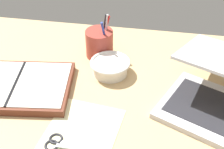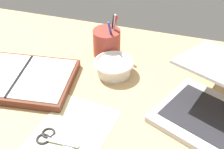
{
  "view_description": "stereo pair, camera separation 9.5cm",
  "coord_description": "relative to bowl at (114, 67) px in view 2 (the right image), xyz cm",
  "views": [
    {
      "loc": [
        11.6,
        -66.02,
        67.77
      ],
      "look_at": [
        -1.19,
        8.29,
        9.0
      ],
      "focal_mm": 50.0,
      "sensor_mm": 36.0,
      "label": 1
    },
    {
      "loc": [
        20.89,
        -63.81,
        67.77
      ],
      "look_at": [
        -1.19,
        8.29,
        9.0
      ],
      "focal_mm": 50.0,
      "sensor_mm": 36.0,
      "label": 2
    }
  ],
  "objects": [
    {
      "name": "desk_top",
      "position": [
        3.45,
        -17.82,
        -3.83
      ],
      "size": [
        140.0,
        100.0,
        2.0
      ],
      "primitive_type": "cube",
      "color": "tan",
      "rests_on": "ground"
    },
    {
      "name": "bowl",
      "position": [
        0.0,
        0.0,
        0.0
      ],
      "size": [
        13.74,
        13.74,
        5.06
      ],
      "color": "silver",
      "rests_on": "desk_top"
    },
    {
      "name": "pen_cup",
      "position": [
        -5.74,
        10.28,
        2.36
      ],
      "size": [
        10.0,
        10.0,
        16.65
      ],
      "color": "#9E382D",
      "rests_on": "desk_top"
    },
    {
      "name": "planner",
      "position": [
        -28.13,
        -13.59,
        -1.39
      ],
      "size": [
        37.23,
        28.45,
        3.05
      ],
      "rotation": [
        0.0,
        0.0,
        0.13
      ],
      "color": "brown",
      "rests_on": "desk_top"
    },
    {
      "name": "scissors",
      "position": [
        -8.28,
        -32.95,
        -2.49
      ],
      "size": [
        12.24,
        6.47,
        0.8
      ],
      "rotation": [
        0.0,
        0.0,
        -0.19
      ],
      "color": "#B7B7BC",
      "rests_on": "desk_top"
    },
    {
      "name": "paper_sheet_front",
      "position": [
        -3.49,
        -30.26,
        -2.75
      ],
      "size": [
        22.78,
        30.46,
        0.16
      ],
      "primitive_type": "cube",
      "rotation": [
        0.0,
        0.0,
        -0.12
      ],
      "color": "#F4EFB2",
      "rests_on": "desk_top"
    }
  ]
}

